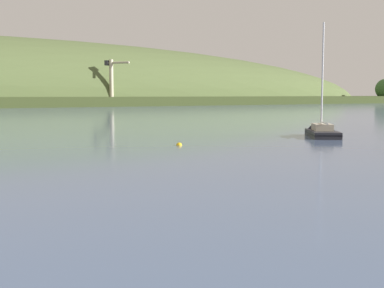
% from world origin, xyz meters
% --- Properties ---
extents(dockside_crane, '(8.76, 9.38, 19.27)m').
position_xyz_m(dockside_crane, '(57.10, 220.79, 8.97)').
color(dockside_crane, '#4C4C51').
rests_on(dockside_crane, ground).
extents(sailboat_far_left, '(6.47, 8.35, 13.97)m').
position_xyz_m(sailboat_far_left, '(32.08, 59.59, 0.25)').
color(sailboat_far_left, '#232328').
rests_on(sailboat_far_left, ground).
extents(mooring_buoy_midchannel, '(0.53, 0.53, 0.61)m').
position_xyz_m(mooring_buoy_midchannel, '(13.46, 57.36, 0.00)').
color(mooring_buoy_midchannel, yellow).
rests_on(mooring_buoy_midchannel, ground).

